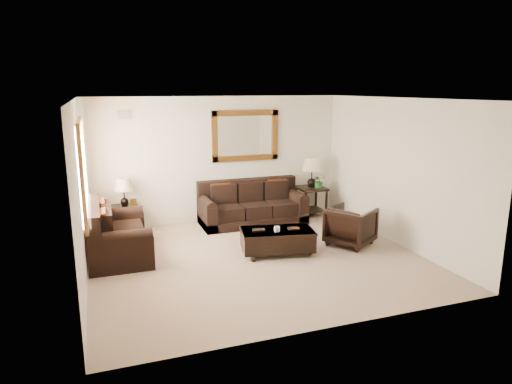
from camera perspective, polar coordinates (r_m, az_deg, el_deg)
name	(u,v)px	position (r m, az deg, el deg)	size (l,w,h in m)	color
room	(257,182)	(7.56, 0.09, 1.31)	(5.51, 5.01, 2.71)	#A0846E
window	(83,170)	(7.99, -20.79, 2.55)	(0.07, 1.96, 1.66)	white
mirror	(245,136)	(10.00, -1.33, 7.04)	(1.50, 0.06, 1.10)	#48280E
air_vent	(124,115)	(9.49, -16.16, 9.26)	(0.25, 0.02, 0.18)	#999999
sofa	(252,208)	(9.89, -0.54, -1.97)	(2.24, 0.97, 0.92)	black
loveseat	(115,237)	(8.27, -17.25, -5.42)	(1.02, 1.71, 0.96)	black
end_table_left	(124,198)	(9.44, -16.14, -0.68)	(0.51, 0.51, 1.13)	black
end_table_right	(312,178)	(10.41, 6.96, 1.74)	(0.61, 0.61, 1.34)	black
coffee_table	(277,239)	(8.10, 2.68, -5.84)	(1.38, 0.91, 0.54)	black
armchair	(351,224)	(8.67, 11.77, -3.97)	(0.77, 0.72, 0.79)	black
potted_plant	(319,182)	(10.39, 7.87, 1.22)	(0.29, 0.32, 0.25)	#1E551D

